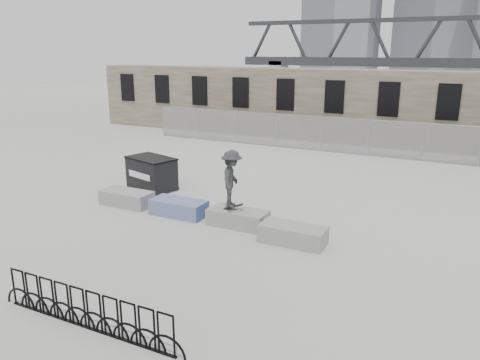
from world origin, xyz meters
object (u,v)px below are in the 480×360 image
planter_center_right (238,217)px  skateboarder (232,179)px  planter_far_left (127,197)px  dumpster (152,173)px  bike_rack (86,310)px  planter_center_left (179,207)px  planter_offset (293,234)px

planter_center_right → skateboarder: size_ratio=0.97×
planter_far_left → dumpster: (-0.46, 2.18, 0.38)m
skateboarder → bike_rack: bearing=163.6°
dumpster → bike_rack: dumpster is taller
planter_center_left → skateboarder: (2.14, -0.02, 1.31)m
planter_offset → dumpster: size_ratio=0.86×
planter_center_right → dumpster: bearing=157.0°
planter_far_left → skateboarder: size_ratio=0.97×
skateboarder → planter_offset: bearing=-119.1°
planter_center_left → planter_center_right: bearing=0.6°
planter_far_left → bike_rack: bearing=-55.9°
planter_center_right → skateboarder: bearing=-167.8°
dumpster → planter_far_left: bearing=-61.9°
planter_far_left → planter_center_right: 4.72m
dumpster → bike_rack: (5.06, -8.95, -0.25)m
planter_far_left → planter_center_right: (4.72, -0.03, 0.00)m
planter_far_left → skateboarder: (4.52, -0.07, 1.31)m
planter_center_right → dumpster: (-5.18, 2.20, 0.38)m
bike_rack → skateboarder: bearing=90.7°
skateboarder → planter_center_right: bearing=-94.9°
planter_center_left → bike_rack: size_ratio=0.40×
planter_center_left → skateboarder: 2.51m
planter_far_left → planter_offset: 6.89m
planter_center_left → dumpster: 3.63m
planter_far_left → dumpster: 2.26m
planter_offset → planter_center_left: bearing=173.3°
dumpster → planter_center_left: bearing=-22.0°
planter_center_left → dumpster: bearing=141.9°
planter_offset → bike_rack: 6.61m
planter_center_right → planter_offset: same height
planter_center_left → bike_rack: bike_rack is taller
planter_far_left → planter_center_right: bearing=-0.3°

